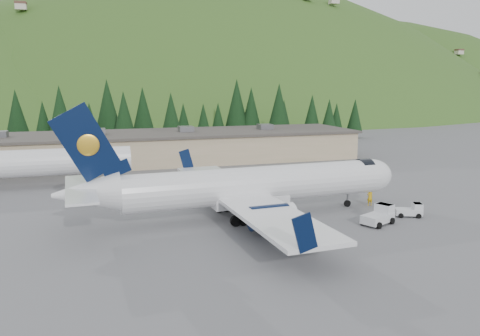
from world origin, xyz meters
The scene contains 9 objects.
ground centered at (0.00, 0.00, 0.00)m, with size 600.00×600.00×0.00m, color #59595D.
airliner centered at (-1.05, -0.05, 3.16)m, with size 35.75×33.50×11.87m.
second_airliner centered at (-24.92, 22.00, 3.32)m, with size 27.50×11.00×10.05m.
baggage_tug_a centered at (10.37, -6.15, 0.82)m, with size 3.84×3.10×1.83m.
baggage_tug_b centered at (14.94, -4.90, 0.63)m, with size 2.95×2.34×1.41m.
terminal_building centered at (-5.01, 38.00, 2.62)m, with size 71.00×17.00×6.10m.
ramp_worker centered at (13.40, 0.22, 0.96)m, with size 0.70×0.46×1.92m, color #E9B011.
tree_line centered at (-7.91, 61.20, 7.00)m, with size 110.82×19.06×13.77m.
hills centered at (53.34, 207.38, -82.80)m, with size 614.00×330.00×300.00m.
Camera 1 is at (-15.72, -43.87, 13.31)m, focal length 35.00 mm.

